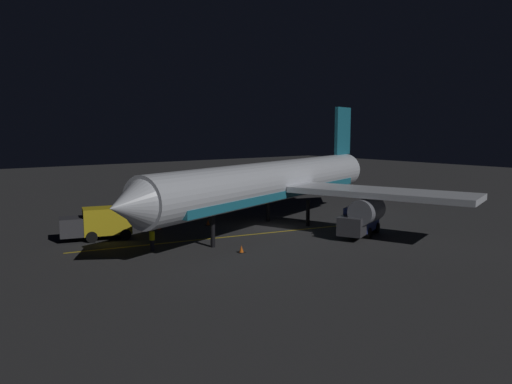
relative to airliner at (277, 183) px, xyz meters
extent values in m
cube|color=#2E2E2F|center=(-0.20, 0.59, -4.22)|extent=(180.00, 180.00, 0.20)
cube|color=gold|center=(-1.05, 4.59, -4.12)|extent=(6.30, 28.35, 0.01)
cylinder|color=silver|center=(-0.20, 0.59, 0.19)|extent=(13.90, 31.79, 3.65)
cube|color=teal|center=(-0.20, 0.59, -0.82)|extent=(12.16, 27.14, 0.66)
cone|color=silver|center=(-5.78, 16.94, 0.19)|extent=(4.33, 3.92, 3.58)
cone|color=silver|center=(5.55, -16.27, 0.19)|extent=(4.53, 5.21, 3.29)
cube|color=teal|center=(4.70, -13.76, 4.69)|extent=(1.50, 3.52, 5.35)
cube|color=silver|center=(-8.71, -4.02, -0.36)|extent=(16.15, 9.53, 0.50)
cylinder|color=slate|center=(-8.37, -2.63, -1.76)|extent=(3.02, 3.71, 2.10)
cube|color=silver|center=(9.35, 2.15, -0.36)|extent=(16.15, 9.53, 0.50)
cylinder|color=slate|center=(8.23, 3.03, -1.76)|extent=(3.02, 3.71, 2.10)
cylinder|color=black|center=(-3.08, 9.01, -2.88)|extent=(0.46, 0.46, 2.49)
cylinder|color=black|center=(-1.43, -2.59, -2.88)|extent=(0.46, 0.46, 2.49)
cylinder|color=black|center=(2.72, -1.17, -2.88)|extent=(0.46, 0.46, 2.49)
cube|color=gold|center=(4.77, 14.31, -2.59)|extent=(3.04, 4.20, 2.17)
cube|color=#38383D|center=(5.52, 17.00, -2.92)|extent=(2.41, 2.27, 1.50)
cylinder|color=black|center=(5.12, 15.59, -3.67)|extent=(2.47, 1.49, 0.90)
cylinder|color=black|center=(4.41, 13.04, -3.67)|extent=(2.47, 1.49, 0.90)
cube|color=navy|center=(-6.95, -3.69, -2.68)|extent=(3.43, 4.26, 2.00)
cube|color=#38383D|center=(-8.07, -1.17, -2.92)|extent=(2.55, 2.45, 1.50)
cylinder|color=black|center=(-7.48, -2.50, -3.67)|extent=(2.48, 1.76, 0.90)
cylinder|color=black|center=(-6.42, -4.89, -3.67)|extent=(2.48, 1.76, 0.90)
cylinder|color=black|center=(-1.42, 13.29, -3.70)|extent=(0.32, 0.32, 0.85)
cylinder|color=yellow|center=(-1.42, 13.29, -2.95)|extent=(0.40, 0.40, 0.65)
sphere|color=tan|center=(-1.42, 13.29, -2.50)|extent=(0.24, 0.24, 0.24)
cone|color=#EA590F|center=(-5.81, 8.29, -3.85)|extent=(0.36, 0.36, 0.55)
cube|color=black|center=(-5.81, 8.29, -4.11)|extent=(0.50, 0.50, 0.03)
cone|color=#EA590F|center=(5.68, 9.15, -3.85)|extent=(0.36, 0.36, 0.55)
cube|color=black|center=(5.68, 9.15, -4.11)|extent=(0.50, 0.50, 0.03)
cone|color=#EA590F|center=(4.62, 4.60, -3.85)|extent=(0.36, 0.36, 0.55)
cube|color=black|center=(4.62, 4.60, -4.11)|extent=(0.50, 0.50, 0.03)
camera|label=1|loc=(-34.91, 29.38, 4.93)|focal=35.07mm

